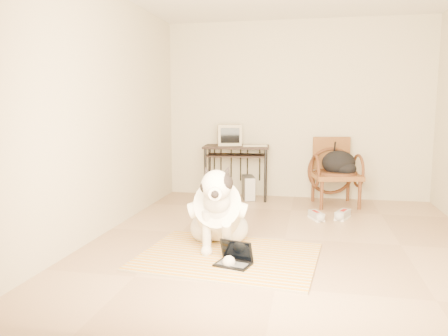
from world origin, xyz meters
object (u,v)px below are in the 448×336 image
(dog, at_px, (218,213))
(computer_desk, at_px, (236,153))
(crt_monitor, at_px, (230,135))
(rattan_chair, at_px, (335,171))
(pc_tower, at_px, (248,188))
(backpack, at_px, (340,164))
(laptop, at_px, (234,258))

(dog, height_order, computer_desk, dog)
(crt_monitor, relative_size, rattan_chair, 0.44)
(dog, relative_size, rattan_chair, 1.26)
(pc_tower, xyz_separation_m, backpack, (1.33, -0.19, 0.43))
(computer_desk, height_order, crt_monitor, crt_monitor)
(laptop, relative_size, rattan_chair, 0.36)
(rattan_chair, bearing_deg, computer_desk, 175.37)
(rattan_chair, bearing_deg, dog, -118.43)
(backpack, bearing_deg, rattan_chair, 129.84)
(laptop, distance_m, crt_monitor, 3.12)
(pc_tower, bearing_deg, dog, -89.07)
(laptop, xyz_separation_m, computer_desk, (-0.47, 2.85, 0.63))
(computer_desk, distance_m, rattan_chair, 1.48)
(dog, xyz_separation_m, crt_monitor, (-0.35, 2.47, 0.62))
(rattan_chair, bearing_deg, crt_monitor, 172.82)
(dog, xyz_separation_m, pc_tower, (-0.04, 2.39, -0.18))
(computer_desk, bearing_deg, crt_monitor, 146.22)
(pc_tower, bearing_deg, backpack, -8.23)
(crt_monitor, height_order, rattan_chair, crt_monitor)
(dog, bearing_deg, pc_tower, 90.93)
(dog, xyz_separation_m, backpack, (1.29, 2.20, 0.25))
(computer_desk, bearing_deg, backpack, -7.15)
(pc_tower, bearing_deg, computer_desk, -179.54)
(dog, height_order, pc_tower, dog)
(computer_desk, xyz_separation_m, rattan_chair, (1.46, -0.12, -0.22))
(pc_tower, bearing_deg, rattan_chair, -5.39)
(computer_desk, height_order, pc_tower, computer_desk)
(pc_tower, relative_size, rattan_chair, 0.42)
(laptop, xyz_separation_m, crt_monitor, (-0.59, 2.93, 0.91))
(dog, xyz_separation_m, laptop, (0.24, -0.46, -0.29))
(dog, distance_m, pc_tower, 2.40)
(laptop, bearing_deg, dog, 117.82)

